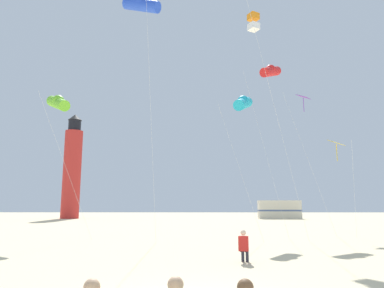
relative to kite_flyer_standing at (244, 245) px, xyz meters
name	(u,v)px	position (x,y,z in m)	size (l,w,h in m)	color
kite_flyer_standing	(244,245)	(0.00, 0.00, 0.00)	(0.42, 0.55, 1.16)	red
kite_diamond_gold	(337,146)	(7.42, 9.64, 5.22)	(1.71, 1.71, 6.24)	silver
kite_box_orange	(254,22)	(2.08, 8.49, 13.24)	(3.45, 3.05, 14.47)	silver
kite_tube_cyan	(243,103)	(1.31, 8.86, 7.88)	(2.53, 3.02, 9.19)	silver
kite_diamond_violet	(304,102)	(6.53, 13.22, 9.21)	(3.03, 2.48, 10.49)	silver
kite_tube_scarlet	(271,71)	(3.89, 12.25, 11.34)	(3.14, 3.31, 12.66)	silver
kite_tube_blue	(142,5)	(-4.96, 6.34, 13.26)	(2.57, 1.88, 14.58)	silver
kite_tube_lime	(58,103)	(-10.48, 8.55, 7.85)	(3.71, 3.78, 9.17)	silver
lighthouse_distant	(72,169)	(-21.62, 43.51, 7.22)	(2.80, 2.80, 16.80)	red
rv_van_cream	(279,210)	(11.16, 43.17, 0.78)	(6.52, 2.56, 2.80)	beige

